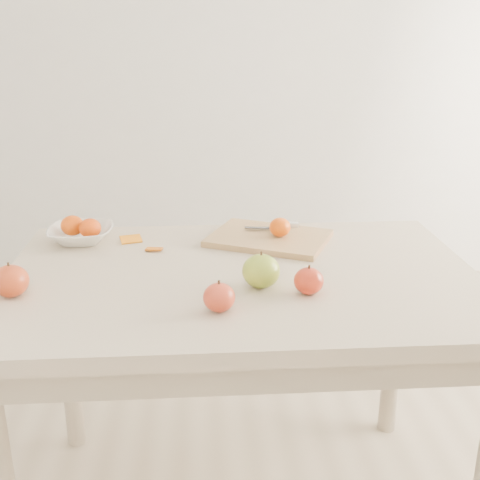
{
  "coord_description": "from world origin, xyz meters",
  "views": [
    {
      "loc": [
        -0.1,
        -1.41,
        1.33
      ],
      "look_at": [
        0.0,
        0.05,
        0.82
      ],
      "focal_mm": 45.0,
      "sensor_mm": 36.0,
      "label": 1
    }
  ],
  "objects": [
    {
      "name": "fruit_bowl",
      "position": [
        -0.45,
        0.27,
        0.77
      ],
      "size": [
        0.19,
        0.19,
        0.05
      ],
      "primitive_type": "imported",
      "color": "white",
      "rests_on": "table"
    },
    {
      "name": "orange_peel_a",
      "position": [
        -0.3,
        0.26,
        0.75
      ],
      "size": [
        0.07,
        0.06,
        0.01
      ],
      "primitive_type": "cube",
      "rotation": [
        0.21,
        0.0,
        0.27
      ],
      "color": "orange",
      "rests_on": "table"
    },
    {
      "name": "table",
      "position": [
        0.0,
        0.0,
        0.65
      ],
      "size": [
        1.2,
        0.8,
        0.75
      ],
      "color": "beige",
      "rests_on": "ground"
    },
    {
      "name": "cutting_board",
      "position": [
        0.1,
        0.23,
        0.76
      ],
      "size": [
        0.4,
        0.36,
        0.02
      ],
      "primitive_type": "cube",
      "rotation": [
        0.0,
        0.0,
        -0.43
      ],
      "color": "tan",
      "rests_on": "table"
    },
    {
      "name": "paring_knife",
      "position": [
        0.14,
        0.3,
        0.78
      ],
      "size": [
        0.17,
        0.05,
        0.01
      ],
      "color": "white",
      "rests_on": "cutting_board"
    },
    {
      "name": "orange_peel_b",
      "position": [
        -0.23,
        0.18,
        0.75
      ],
      "size": [
        0.05,
        0.04,
        0.01
      ],
      "primitive_type": "cube",
      "rotation": [
        -0.14,
        0.0,
        -0.13
      ],
      "color": "#CA600E",
      "rests_on": "table"
    },
    {
      "name": "apple_red_e",
      "position": [
        0.15,
        -0.14,
        0.78
      ],
      "size": [
        0.07,
        0.07,
        0.06
      ],
      "primitive_type": "ellipsoid",
      "color": "maroon",
      "rests_on": "table"
    },
    {
      "name": "bowl_tangerine_near",
      "position": [
        -0.47,
        0.28,
        0.8
      ],
      "size": [
        0.07,
        0.07,
        0.06
      ],
      "primitive_type": "ellipsoid",
      "color": "#E15307",
      "rests_on": "fruit_bowl"
    },
    {
      "name": "apple_green",
      "position": [
        0.04,
        -0.09,
        0.79
      ],
      "size": [
        0.09,
        0.09,
        0.08
      ],
      "primitive_type": "ellipsoid",
      "color": "#7D9F18",
      "rests_on": "table"
    },
    {
      "name": "apple_red_d",
      "position": [
        -0.54,
        -0.11,
        0.79
      ],
      "size": [
        0.08,
        0.08,
        0.08
      ],
      "primitive_type": "ellipsoid",
      "color": "#A00F09",
      "rests_on": "table"
    },
    {
      "name": "bowl_tangerine_far",
      "position": [
        -0.42,
        0.25,
        0.8
      ],
      "size": [
        0.06,
        0.06,
        0.06
      ],
      "primitive_type": "ellipsoid",
      "color": "#DC3A07",
      "rests_on": "fruit_bowl"
    },
    {
      "name": "apple_red_c",
      "position": [
        -0.06,
        -0.22,
        0.78
      ],
      "size": [
        0.07,
        0.07,
        0.06
      ],
      "primitive_type": "ellipsoid",
      "color": "maroon",
      "rests_on": "table"
    },
    {
      "name": "board_tangerine",
      "position": [
        0.13,
        0.22,
        0.8
      ],
      "size": [
        0.06,
        0.06,
        0.05
      ],
      "primitive_type": "ellipsoid",
      "color": "#E35408",
      "rests_on": "cutting_board"
    }
  ]
}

